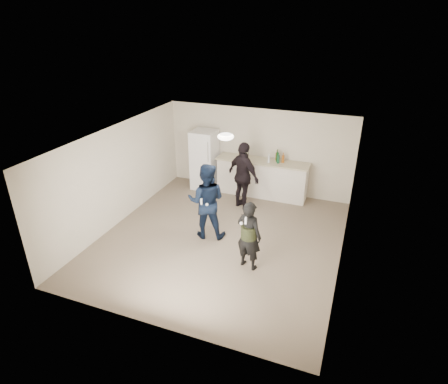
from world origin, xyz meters
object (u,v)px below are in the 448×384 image
(fridge, at_px, (204,160))
(shaker, at_px, (242,155))
(woman, at_px, (249,235))
(spectator, at_px, (243,176))
(counter, at_px, (262,179))
(man, at_px, (207,201))

(fridge, xyz_separation_m, shaker, (1.16, 0.06, 0.28))
(woman, relative_size, spectator, 0.82)
(spectator, bearing_deg, woman, 139.99)
(counter, height_order, shaker, shaker)
(man, bearing_deg, fridge, -79.12)
(shaker, distance_m, woman, 3.74)
(fridge, height_order, man, man)
(shaker, bearing_deg, fridge, -176.88)
(fridge, distance_m, spectator, 1.75)
(shaker, xyz_separation_m, man, (0.02, -2.63, -0.25))
(counter, distance_m, shaker, 0.91)
(shaker, distance_m, spectator, 1.02)
(counter, relative_size, shaker, 15.29)
(shaker, xyz_separation_m, spectator, (0.36, -0.92, -0.24))
(fridge, bearing_deg, shaker, 3.12)
(counter, xyz_separation_m, man, (-0.61, -2.64, 0.40))
(woman, distance_m, spectator, 2.73)
(shaker, relative_size, spectator, 0.09)
(man, distance_m, spectator, 1.75)
(woman, bearing_deg, shaker, -54.52)
(shaker, height_order, spectator, spectator)
(man, bearing_deg, woman, 133.69)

